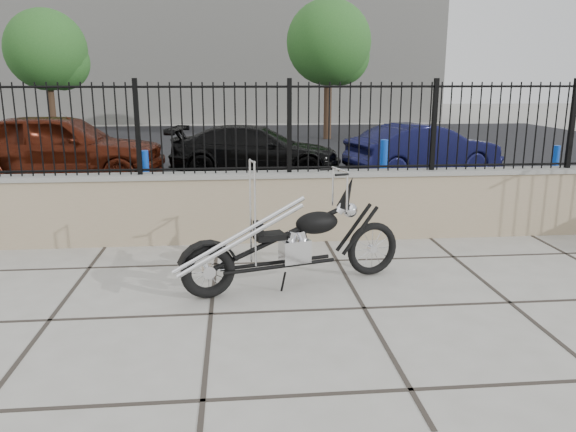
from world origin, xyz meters
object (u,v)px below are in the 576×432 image
at_px(car_black, 256,150).
at_px(car_blue, 424,150).
at_px(car_red, 60,147).
at_px(chopper_motorcycle, 291,223).

xyz_separation_m(car_black, car_blue, (3.90, -0.36, 0.02)).
height_order(car_red, car_blue, car_red).
distance_m(car_red, car_black, 4.29).
distance_m(car_black, car_blue, 3.92).
relative_size(car_red, car_black, 1.12).
bearing_deg(chopper_motorcycle, car_black, 74.67).
bearing_deg(car_black, car_blue, -85.85).
xyz_separation_m(chopper_motorcycle, car_blue, (3.82, 6.97, -0.12)).
height_order(car_red, car_black, car_red).
bearing_deg(car_black, car_red, 105.58).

